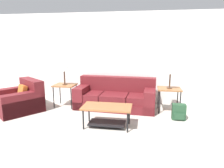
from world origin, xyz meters
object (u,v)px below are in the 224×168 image
object	(u,v)px
side_table_right	(169,91)
coffee_table	(107,112)
backpack	(179,112)
table_lamp_left	(64,67)
couch	(116,97)
armchair	(20,100)
side_table_left	(65,87)
table_lamp_right	(171,69)

from	to	relation	value
side_table_right	coffee_table	bearing A→B (deg)	-139.41
backpack	table_lamp_left	bearing A→B (deg)	169.99
couch	armchair	bearing A→B (deg)	-164.71
side_table_left	table_lamp_left	xyz separation A→B (m)	(-0.00, 0.00, 0.55)
couch	coffee_table	distance (m)	1.29
side_table_left	side_table_right	world-z (taller)	same
table_lamp_left	armchair	bearing A→B (deg)	-150.99
couch	side_table_left	size ratio (longest dim) A/B	3.51
coffee_table	side_table_right	bearing A→B (deg)	40.59
armchair	side_table_left	world-z (taller)	armchair
side_table_left	backpack	bearing A→B (deg)	-10.01
armchair	coffee_table	xyz separation A→B (m)	(2.43, -0.62, 0.05)
couch	table_lamp_right	size ratio (longest dim) A/B	3.55
coffee_table	table_lamp_left	bearing A→B (deg)	139.84
armchair	coffee_table	distance (m)	2.51
table_lamp_left	table_lamp_right	distance (m)	2.80
side_table_right	table_lamp_right	world-z (taller)	table_lamp_right
couch	side_table_right	xyz separation A→B (m)	(1.40, -0.10, 0.26)
side_table_left	table_lamp_right	size ratio (longest dim) A/B	1.01
armchair	side_table_right	xyz separation A→B (m)	(3.82, 0.56, 0.27)
table_lamp_left	backpack	world-z (taller)	table_lamp_left
table_lamp_left	table_lamp_right	size ratio (longest dim) A/B	1.00
backpack	side_table_right	bearing A→B (deg)	108.64
side_table_right	table_lamp_right	size ratio (longest dim) A/B	1.01
couch	table_lamp_left	size ratio (longest dim) A/B	3.55
table_lamp_left	coffee_table	bearing A→B (deg)	-40.16
couch	armchair	size ratio (longest dim) A/B	1.52
couch	armchair	world-z (taller)	couch
side_table_left	table_lamp_left	world-z (taller)	table_lamp_left
coffee_table	side_table_left	distance (m)	1.86
side_table_left	table_lamp_right	world-z (taller)	table_lamp_right
couch	table_lamp_right	distance (m)	1.62
armchair	side_table_right	distance (m)	3.87
side_table_left	coffee_table	bearing A→B (deg)	-40.16
table_lamp_left	table_lamp_right	world-z (taller)	same
couch	table_lamp_left	bearing A→B (deg)	-176.05
couch	side_table_right	size ratio (longest dim) A/B	3.51
table_lamp_left	table_lamp_right	xyz separation A→B (m)	(2.80, 0.00, 0.00)
side_table_right	table_lamp_left	size ratio (longest dim) A/B	1.01
couch	backpack	xyz separation A→B (m)	(1.57, -0.62, -0.12)
backpack	table_lamp_right	bearing A→B (deg)	108.64
table_lamp_left	backpack	xyz separation A→B (m)	(2.97, -0.52, -0.93)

